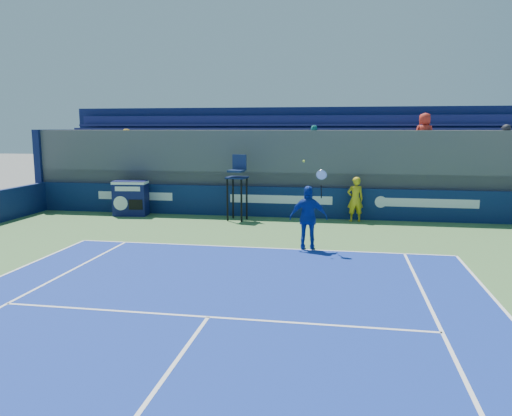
% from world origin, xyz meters
% --- Properties ---
extents(ball_person, '(0.69, 0.53, 1.67)m').
position_xyz_m(ball_person, '(2.85, 16.64, 0.85)').
color(ball_person, gold).
rests_on(ball_person, apron).
extents(back_hoarding, '(20.40, 0.21, 1.20)m').
position_xyz_m(back_hoarding, '(0.00, 17.10, 0.60)').
color(back_hoarding, '#0D1D49').
rests_on(back_hoarding, ground).
extents(match_clock, '(1.39, 0.86, 1.40)m').
position_xyz_m(match_clock, '(-5.94, 16.43, 0.74)').
color(match_clock, '#0E1348').
rests_on(match_clock, ground).
extents(umpire_chair, '(0.81, 0.81, 2.48)m').
position_xyz_m(umpire_chair, '(-1.53, 16.18, 1.53)').
color(umpire_chair, black).
rests_on(umpire_chair, ground).
extents(tennis_player, '(1.10, 0.51, 2.57)m').
position_xyz_m(tennis_player, '(1.44, 11.97, 0.94)').
color(tennis_player, '#123196').
rests_on(tennis_player, apron).
extents(stadium_seating, '(21.00, 4.05, 4.40)m').
position_xyz_m(stadium_seating, '(0.01, 19.15, 1.83)').
color(stadium_seating, '#4B4B50').
rests_on(stadium_seating, ground).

